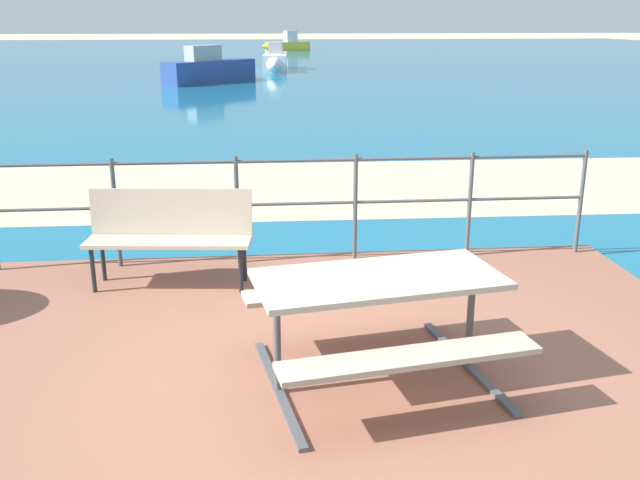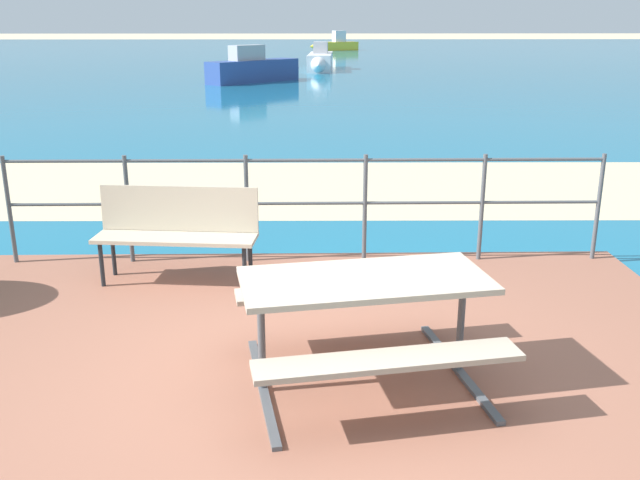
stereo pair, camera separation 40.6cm
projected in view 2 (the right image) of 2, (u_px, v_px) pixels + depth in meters
name	position (u px, v px, depth m)	size (l,w,h in m)	color
ground_plane	(307.00, 379.00, 4.92)	(240.00, 240.00, 0.00)	beige
patio_paving	(307.00, 376.00, 4.91)	(6.40, 5.20, 0.06)	#935B47
sea_water	(306.00, 60.00, 43.04)	(90.00, 90.00, 0.01)	#196B8E
beach_strip	(306.00, 187.00, 10.50)	(54.00, 3.70, 0.01)	beige
picnic_table	(364.00, 303.00, 4.61)	(1.83, 1.66, 0.75)	tan
park_bench	(177.00, 226.00, 6.49)	(1.52, 0.55, 0.88)	#BCAD93
railing_fence	(306.00, 196.00, 6.97)	(5.94, 0.04, 1.09)	#4C5156
boat_near	(256.00, 69.00, 27.78)	(3.84, 3.93, 1.43)	#2D478C
boat_mid	(320.00, 61.00, 34.22)	(1.37, 5.24, 1.33)	silver
boat_far	(335.00, 44.00, 55.55)	(3.98, 2.13, 1.50)	yellow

